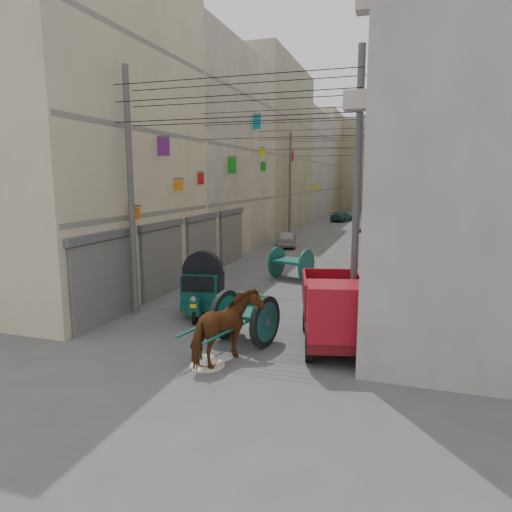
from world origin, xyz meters
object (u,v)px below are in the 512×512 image
at_px(auto_rickshaw, 203,286).
at_px(distant_car_green, 341,216).
at_px(second_cart, 291,263).
at_px(tonga_cart, 245,317).
at_px(mini_truck, 335,316).
at_px(distant_car_grey, 367,224).
at_px(feed_sack, 207,360).
at_px(horse, 227,329).
at_px(distant_car_white, 287,239).

relative_size(auto_rickshaw, distant_car_green, 0.65).
bearing_deg(second_cart, auto_rickshaw, -87.69).
bearing_deg(tonga_cart, mini_truck, 15.89).
relative_size(tonga_cart, mini_truck, 0.86).
height_order(auto_rickshaw, second_cart, auto_rickshaw).
relative_size(mini_truck, distant_car_green, 1.05).
bearing_deg(mini_truck, distant_car_grey, 79.21).
bearing_deg(distant_car_green, second_cart, 106.87).
xyz_separation_m(second_cart, distant_car_green, (-1.48, 29.24, -0.23)).
height_order(tonga_cart, feed_sack, tonga_cart).
distance_m(mini_truck, distant_car_green, 37.73).
relative_size(auto_rickshaw, distant_car_grey, 0.70).
bearing_deg(distant_car_grey, second_cart, -87.11).
distance_m(horse, distant_car_white, 19.68).
xyz_separation_m(tonga_cart, distant_car_green, (-2.13, 37.54, -0.20)).
distance_m(distant_car_white, distant_car_grey, 12.21).
bearing_deg(tonga_cart, auto_rickshaw, 149.38).
xyz_separation_m(second_cart, distant_car_grey, (1.76, 21.00, -0.20)).
distance_m(auto_rickshaw, distant_car_green, 35.38).
distance_m(feed_sack, distant_car_green, 39.39).
xyz_separation_m(mini_truck, distant_car_white, (-5.74, 17.80, -0.42)).
bearing_deg(auto_rickshaw, distant_car_grey, 71.35).
distance_m(second_cart, horse, 9.82).
xyz_separation_m(distant_car_white, distant_car_green, (1.14, 19.64, -0.01)).
height_order(tonga_cart, distant_car_grey, tonga_cart).
distance_m(horse, distant_car_grey, 30.81).
xyz_separation_m(mini_truck, distant_car_green, (-4.60, 37.44, -0.43)).
xyz_separation_m(feed_sack, horse, (0.39, 0.32, 0.74)).
height_order(auto_rickshaw, distant_car_grey, auto_rickshaw).
bearing_deg(tonga_cart, second_cart, 108.02).
bearing_deg(auto_rickshaw, distant_car_white, 82.13).
height_order(auto_rickshaw, mini_truck, mini_truck).
distance_m(distant_car_white, distant_car_green, 19.67).
xyz_separation_m(auto_rickshaw, second_cart, (1.58, 6.13, -0.20)).
height_order(tonga_cart, horse, horse).
bearing_deg(distant_car_grey, feed_sack, -84.98).
bearing_deg(horse, feed_sack, 55.89).
relative_size(tonga_cart, distant_car_white, 1.03).
distance_m(auto_rickshaw, second_cart, 6.34).
bearing_deg(tonga_cart, distant_car_green, 106.77).
bearing_deg(feed_sack, second_cart, 91.78).
bearing_deg(auto_rickshaw, feed_sack, -76.15).
relative_size(tonga_cart, distant_car_green, 0.90).
bearing_deg(distant_car_white, horse, 87.59).
bearing_deg(tonga_cart, horse, -74.51).
bearing_deg(feed_sack, auto_rickshaw, 115.48).
distance_m(tonga_cart, distant_car_green, 37.60).
bearing_deg(second_cart, distant_car_grey, 101.94).
xyz_separation_m(tonga_cart, distant_car_white, (-3.27, 17.90, -0.18)).
height_order(feed_sack, distant_car_white, distant_car_white).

